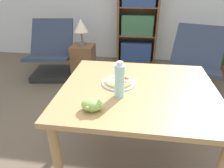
{
  "coord_description": "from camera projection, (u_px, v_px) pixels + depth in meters",
  "views": [
    {
      "loc": [
        0.07,
        -1.33,
        1.45
      ],
      "look_at": [
        -0.09,
        -0.17,
        0.83
      ],
      "focal_mm": 32.0,
      "sensor_mm": 36.0,
      "label": 1
    }
  ],
  "objects": [
    {
      "name": "lounge_chair_far",
      "position": [
        193.0,
        71.0,
        2.85
      ],
      "size": [
        0.85,
        0.93,
        0.88
      ],
      "rotation": [
        0.0,
        0.0,
        -0.32
      ],
      "color": "black",
      "rests_on": "ground_plane"
    },
    {
      "name": "side_table",
      "position": [
        84.0,
        62.0,
        3.2
      ],
      "size": [
        0.34,
        0.34,
        0.55
      ],
      "color": "brown",
      "rests_on": "ground_plane"
    },
    {
      "name": "table_lamp",
      "position": [
        81.0,
        27.0,
        2.94
      ],
      "size": [
        0.21,
        0.21,
        0.4
      ],
      "color": "#665B51",
      "rests_on": "side_table"
    },
    {
      "name": "pizza_on_plate",
      "position": [
        119.0,
        82.0,
        1.46
      ],
      "size": [
        0.25,
        0.25,
        0.04
      ],
      "color": "white",
      "rests_on": "dining_table"
    },
    {
      "name": "grape_bunch",
      "position": [
        92.0,
        105.0,
        1.15
      ],
      "size": [
        0.14,
        0.11,
        0.07
      ],
      "color": "#93BC5B",
      "rests_on": "dining_table"
    },
    {
      "name": "drink_bottle",
      "position": [
        120.0,
        81.0,
        1.26
      ],
      "size": [
        0.07,
        0.07,
        0.24
      ],
      "color": "#A3DBEA",
      "rests_on": "dining_table"
    },
    {
      "name": "dining_table",
      "position": [
        138.0,
        100.0,
        1.46
      ],
      "size": [
        1.09,
        0.95,
        0.77
      ],
      "color": "tan",
      "rests_on": "ground_plane"
    },
    {
      "name": "bookshelf",
      "position": [
        137.0,
        24.0,
        3.65
      ],
      "size": [
        0.73,
        0.31,
        1.54
      ],
      "color": "brown",
      "rests_on": "ground_plane"
    },
    {
      "name": "lounge_chair_near",
      "position": [
        52.0,
        59.0,
        3.28
      ],
      "size": [
        0.76,
        0.84,
        0.88
      ],
      "rotation": [
        0.0,
        0.0,
        0.14
      ],
      "color": "black",
      "rests_on": "ground_plane"
    },
    {
      "name": "ground_plane",
      "position": [
        124.0,
        155.0,
        1.85
      ],
      "size": [
        14.0,
        14.0,
        0.0
      ],
      "primitive_type": "plane",
      "color": "brown"
    }
  ]
}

